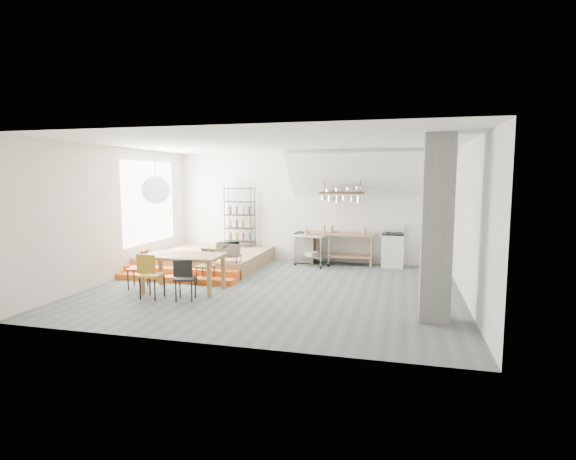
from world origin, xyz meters
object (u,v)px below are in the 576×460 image
(stove, at_px, (393,250))
(mini_fridge, at_px, (305,247))
(dining_table, at_px, (183,259))
(rolling_cart, at_px, (312,246))

(stove, xyz_separation_m, mini_fridge, (-2.50, 0.04, -0.04))
(dining_table, xyz_separation_m, mini_fridge, (1.86, 3.91, -0.27))
(mini_fridge, bearing_deg, dining_table, -115.41)
(dining_table, bearing_deg, stove, 39.95)
(dining_table, relative_size, rolling_cart, 1.72)
(dining_table, bearing_deg, mini_fridge, 62.96)
(mini_fridge, bearing_deg, stove, -1.01)
(stove, relative_size, dining_table, 0.68)
(stove, xyz_separation_m, dining_table, (-4.36, -3.87, 0.24))
(rolling_cart, xyz_separation_m, mini_fridge, (-0.31, 0.50, -0.13))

